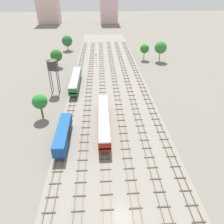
% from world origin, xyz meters
% --- Properties ---
extents(ground_plane, '(480.00, 480.00, 0.00)m').
position_xyz_m(ground_plane, '(0.00, 56.00, 0.00)').
color(ground_plane, slate).
extents(ballast_bed, '(28.91, 176.00, 0.01)m').
position_xyz_m(ballast_bed, '(0.00, 56.00, 0.00)').
color(ballast_bed, gray).
rests_on(ballast_bed, ground).
extents(track_far_left, '(2.40, 126.00, 0.29)m').
position_xyz_m(track_far_left, '(-12.46, 57.00, 0.14)').
color(track_far_left, '#47382D').
rests_on(track_far_left, ground).
extents(track_left, '(2.40, 126.00, 0.29)m').
position_xyz_m(track_left, '(-7.47, 57.00, 0.14)').
color(track_left, '#47382D').
rests_on(track_left, ground).
extents(track_centre_left, '(2.40, 126.00, 0.29)m').
position_xyz_m(track_centre_left, '(-2.49, 57.00, 0.14)').
color(track_centre_left, '#47382D').
rests_on(track_centre_left, ground).
extents(track_centre, '(2.40, 126.00, 0.29)m').
position_xyz_m(track_centre, '(2.49, 57.00, 0.14)').
color(track_centre, '#47382D').
rests_on(track_centre, ground).
extents(track_centre_right, '(2.40, 126.00, 0.29)m').
position_xyz_m(track_centre_right, '(7.47, 57.00, 0.14)').
color(track_centre_right, '#47382D').
rests_on(track_centre_right, ground).
extents(track_right, '(2.40, 126.00, 0.29)m').
position_xyz_m(track_right, '(12.46, 57.00, 0.14)').
color(track_right, '#47382D').
rests_on(track_right, ground).
extents(freight_boxcar_far_left_nearest, '(2.87, 14.00, 3.60)m').
position_xyz_m(freight_boxcar_far_left_nearest, '(-12.45, 20.21, 2.45)').
color(freight_boxcar_far_left_nearest, '#194C8C').
rests_on(freight_boxcar_far_left_nearest, ground).
extents(passenger_coach_centre_left_near, '(2.96, 22.00, 3.80)m').
position_xyz_m(passenger_coach_centre_left_near, '(-2.49, 25.50, 2.61)').
color(passenger_coach_centre_left_near, maroon).
rests_on(passenger_coach_centre_left_near, ground).
extents(diesel_railcar_far_left_mid, '(2.96, 20.50, 3.80)m').
position_xyz_m(diesel_railcar_far_left_mid, '(-12.46, 51.94, 2.60)').
color(diesel_railcar_far_left_mid, '#286638').
rests_on(diesel_railcar_far_left_mid, ground).
extents(water_tower, '(3.48, 3.48, 12.13)m').
position_xyz_m(water_tower, '(-19.18, 47.91, 10.04)').
color(water_tower, '#2D2826').
rests_on(water_tower, ground).
extents(signal_post_nearest, '(0.28, 0.47, 5.37)m').
position_xyz_m(signal_post_nearest, '(-4.98, 75.73, 3.41)').
color(signal_post_nearest, gray).
rests_on(signal_post_nearest, ground).
extents(lineside_tree_0, '(5.79, 5.79, 9.69)m').
position_xyz_m(lineside_tree_0, '(26.34, 79.40, 6.79)').
color(lineside_tree_0, '#4C331E').
rests_on(lineside_tree_0, ground).
extents(lineside_tree_1, '(4.39, 4.39, 7.90)m').
position_xyz_m(lineside_tree_1, '(19.06, 81.98, 5.69)').
color(lineside_tree_1, '#4C331E').
rests_on(lineside_tree_1, ground).
extents(lineside_tree_2, '(5.34, 5.34, 8.12)m').
position_xyz_m(lineside_tree_2, '(-22.89, 73.82, 5.44)').
color(lineside_tree_2, '#4C331E').
rests_on(lineside_tree_2, ground).
extents(lineside_tree_3, '(5.95, 5.95, 8.40)m').
position_xyz_m(lineside_tree_3, '(-21.59, 101.50, 5.41)').
color(lineside_tree_3, '#4C331E').
rests_on(lineside_tree_3, ground).
extents(lineside_tree_4, '(4.17, 4.17, 7.57)m').
position_xyz_m(lineside_tree_4, '(-20.05, 31.05, 5.44)').
color(lineside_tree_4, '#4C331E').
rests_on(lineside_tree_4, ground).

